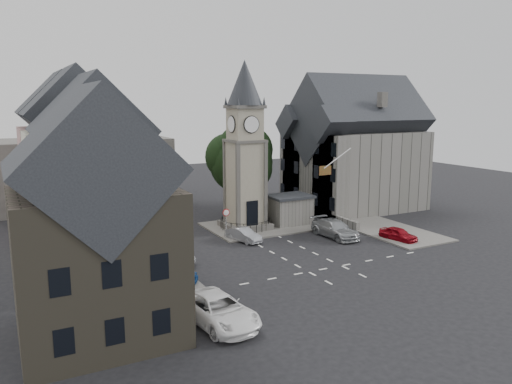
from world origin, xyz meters
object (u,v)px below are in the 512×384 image
car_west_blue (167,274)px  car_east_red (398,234)px  stone_shelter (290,210)px  pedestrian (344,211)px  clock_tower (245,147)px

car_west_blue → car_east_red: car_west_blue is taller
stone_shelter → car_west_blue: stone_shelter is taller
car_east_red → pedestrian: (1.12, 9.35, 0.22)m
car_east_red → clock_tower: bearing=124.7°
stone_shelter → car_west_blue: bearing=-147.0°
car_west_blue → pedestrian: pedestrian is taller
stone_shelter → car_west_blue: size_ratio=1.01×
car_east_red → car_west_blue: bearing=171.5°
car_east_red → pedestrian: bearing=72.3°
pedestrian → stone_shelter: bearing=-40.0°
clock_tower → car_east_red: bearing=-44.5°
pedestrian → car_east_red: bearing=46.1°
clock_tower → stone_shelter: bearing=-5.8°
clock_tower → pedestrian: bearing=-4.2°
car_west_blue → pedestrian: (23.00, 10.22, 0.11)m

